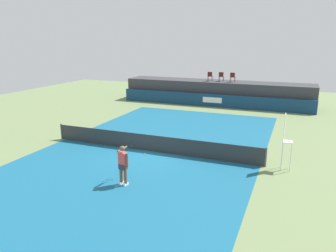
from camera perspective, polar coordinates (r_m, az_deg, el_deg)
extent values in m
plane|color=#6B7F51|center=(21.11, 0.47, -1.92)|extent=(48.00, 48.00, 0.00)
cube|color=#16597A|center=(18.49, -2.94, -4.41)|extent=(12.00, 22.00, 0.00)
cube|color=navy|center=(30.73, 7.67, 4.44)|extent=(18.00, 0.20, 1.20)
cube|color=white|center=(30.60, 7.71, 4.51)|extent=(1.80, 0.02, 0.50)
cube|color=#38383D|center=(32.37, 8.50, 5.84)|extent=(18.00, 2.80, 2.20)
cylinder|color=#561919|center=(32.31, 7.81, 8.21)|extent=(0.04, 0.04, 0.44)
cylinder|color=#561919|center=(32.40, 7.11, 8.26)|extent=(0.04, 0.04, 0.44)
cylinder|color=#561919|center=(31.92, 7.64, 8.14)|extent=(0.04, 0.04, 0.44)
cylinder|color=#561919|center=(32.01, 6.93, 8.18)|extent=(0.04, 0.04, 0.44)
cube|color=#561919|center=(32.13, 7.39, 8.61)|extent=(0.45, 0.45, 0.03)
cube|color=#561919|center=(31.91, 7.31, 8.98)|extent=(0.44, 0.03, 0.42)
cylinder|color=#561919|center=(32.19, 9.69, 8.11)|extent=(0.04, 0.04, 0.44)
cylinder|color=#561919|center=(32.24, 8.97, 8.16)|extent=(0.04, 0.04, 0.44)
cylinder|color=#561919|center=(31.79, 9.58, 8.04)|extent=(0.04, 0.04, 0.44)
cylinder|color=#561919|center=(31.85, 8.86, 8.08)|extent=(0.04, 0.04, 0.44)
cube|color=#561919|center=(31.99, 9.29, 8.51)|extent=(0.47, 0.47, 0.03)
cube|color=#561919|center=(31.76, 9.25, 8.88)|extent=(0.44, 0.06, 0.42)
cylinder|color=#561919|center=(31.92, 11.63, 7.97)|extent=(0.04, 0.04, 0.44)
cylinder|color=#561919|center=(31.99, 10.91, 8.02)|extent=(0.04, 0.04, 0.44)
cylinder|color=#561919|center=(31.52, 11.51, 7.89)|extent=(0.04, 0.04, 0.44)
cylinder|color=#561919|center=(31.59, 10.79, 7.94)|extent=(0.04, 0.04, 0.44)
cube|color=#561919|center=(31.73, 11.23, 8.37)|extent=(0.45, 0.45, 0.03)
cube|color=#561919|center=(31.50, 11.19, 8.74)|extent=(0.44, 0.04, 0.42)
cylinder|color=white|center=(16.52, 20.62, -5.21)|extent=(0.04, 0.04, 1.40)
cylinder|color=white|center=(16.91, 20.68, -4.76)|extent=(0.04, 0.04, 1.40)
cylinder|color=white|center=(16.53, 19.22, -5.07)|extent=(0.04, 0.04, 1.40)
cylinder|color=white|center=(16.91, 19.31, -4.63)|extent=(0.04, 0.04, 1.40)
cube|color=white|center=(16.50, 20.18, -2.58)|extent=(0.44, 0.44, 0.03)
cube|color=white|center=(16.33, 19.66, -0.22)|extent=(0.03, 0.44, 1.33)
cube|color=#2D2D2D|center=(18.34, -2.96, -3.01)|extent=(12.40, 0.02, 0.95)
cylinder|color=#4C4C51|center=(21.58, -18.08, -0.92)|extent=(0.10, 0.10, 1.00)
cylinder|color=#4C4C51|center=(16.82, 16.68, -5.23)|extent=(0.10, 0.10, 1.00)
cube|color=white|center=(14.45, -7.38, -10.03)|extent=(0.17, 0.28, 0.10)
cylinder|color=brown|center=(14.26, -7.44, -8.35)|extent=(0.14, 0.14, 0.82)
cube|color=white|center=(14.59, -8.12, -9.80)|extent=(0.17, 0.28, 0.10)
cylinder|color=brown|center=(14.41, -8.19, -8.14)|extent=(0.14, 0.14, 0.82)
cube|color=#333338|center=(14.21, -7.86, -7.02)|extent=(0.37, 0.28, 0.24)
cube|color=#E54C47|center=(14.08, -7.91, -5.66)|extent=(0.39, 0.26, 0.56)
sphere|color=brown|center=(13.92, -7.98, -3.89)|extent=(0.22, 0.22, 0.22)
cylinder|color=brown|center=(13.94, -7.15, -5.93)|extent=(0.09, 0.09, 0.60)
cylinder|color=brown|center=(14.32, -8.00, -4.01)|extent=(0.20, 0.61, 0.14)
cylinder|color=black|center=(14.61, -6.94, -3.48)|extent=(0.30, 0.09, 0.03)
torus|color=black|center=(14.83, -6.24, -3.18)|extent=(0.30, 0.08, 0.30)
sphere|color=#D8EA33|center=(17.95, -4.05, -4.91)|extent=(0.07, 0.07, 0.07)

